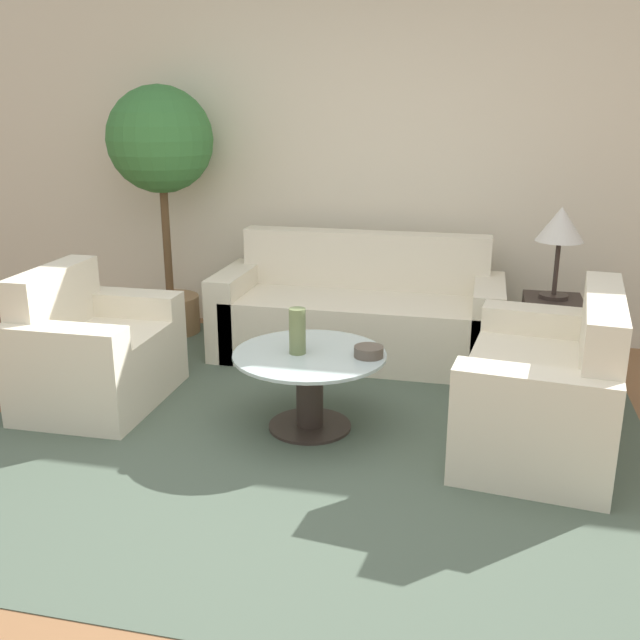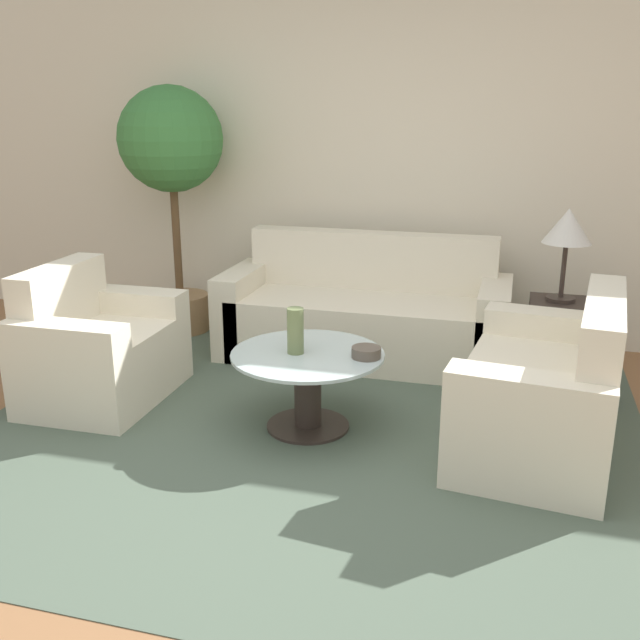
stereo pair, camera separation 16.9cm
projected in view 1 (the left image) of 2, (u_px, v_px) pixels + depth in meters
ground_plane at (262, 509)px, 3.16m from camera, size 14.00×14.00×0.00m
wall_back at (367, 162)px, 5.29m from camera, size 10.00×0.06×2.60m
rug at (310, 427)px, 3.95m from camera, size 3.60×3.36×0.01m
sofa_main at (359, 316)px, 5.02m from camera, size 1.97×0.77×0.84m
armchair at (91, 356)px, 4.23m from camera, size 0.72×0.95×0.81m
loveseat at (551, 393)px, 3.70m from camera, size 0.87×1.34×0.83m
coffee_table at (310, 380)px, 3.87m from camera, size 0.83×0.83×0.44m
side_table at (549, 337)px, 4.63m from camera, size 0.36×0.36×0.53m
table_lamp at (560, 228)px, 4.42m from camera, size 0.30×0.30×0.58m
potted_plant at (162, 160)px, 5.20m from camera, size 0.77×0.77×1.85m
vase at (297, 331)px, 3.78m from camera, size 0.09×0.09×0.25m
bowl at (369, 352)px, 3.76m from camera, size 0.16×0.16×0.06m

